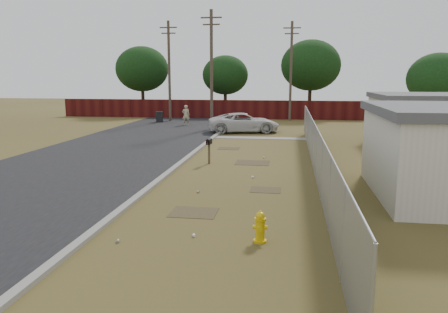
% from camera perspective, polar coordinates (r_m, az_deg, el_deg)
% --- Properties ---
extents(ground, '(120.00, 120.00, 0.00)m').
position_cam_1_polar(ground, '(17.97, 1.98, -2.64)').
color(ground, brown).
rests_on(ground, ground).
extents(street, '(15.10, 60.00, 0.12)m').
position_cam_1_polar(street, '(27.21, -10.30, 1.69)').
color(street, black).
rests_on(street, ground).
extents(chainlink_fence, '(0.10, 27.06, 2.02)m').
position_cam_1_polar(chainlink_fence, '(18.74, 11.88, 0.17)').
color(chainlink_fence, '#92949A').
rests_on(chainlink_fence, ground).
extents(privacy_fence, '(30.00, 0.12, 1.80)m').
position_cam_1_polar(privacy_fence, '(43.25, -2.12, 6.20)').
color(privacy_fence, '#45110E').
rests_on(privacy_fence, ground).
extents(utility_poles, '(12.60, 8.24, 9.00)m').
position_cam_1_polar(utility_poles, '(38.48, 0.11, 11.34)').
color(utility_poles, brown).
rests_on(utility_poles, ground).
extents(horizon_trees, '(33.32, 31.94, 7.78)m').
position_cam_1_polar(horizon_trees, '(40.97, 7.08, 11.12)').
color(horizon_trees, '#2F2315').
rests_on(horizon_trees, ground).
extents(fire_hydrant, '(0.37, 0.36, 0.82)m').
position_cam_1_polar(fire_hydrant, '(10.95, 4.74, -9.21)').
color(fire_hydrant, '#DAB50B').
rests_on(fire_hydrant, ground).
extents(mailbox, '(0.22, 0.52, 1.20)m').
position_cam_1_polar(mailbox, '(20.46, -1.97, 1.67)').
color(mailbox, brown).
rests_on(mailbox, ground).
extents(pickup_truck, '(5.61, 3.58, 1.44)m').
position_cam_1_polar(pickup_truck, '(32.27, 2.62, 4.45)').
color(pickup_truck, silver).
rests_on(pickup_truck, ground).
extents(pedestrian, '(0.70, 0.55, 1.71)m').
position_cam_1_polar(pedestrian, '(37.11, -5.00, 5.41)').
color(pedestrian, tan).
rests_on(pedestrian, ground).
extents(trash_bin, '(0.73, 0.72, 0.96)m').
position_cam_1_polar(trash_bin, '(39.92, -8.42, 5.16)').
color(trash_bin, black).
rests_on(trash_bin, ground).
extents(scattered_litter, '(3.01, 12.07, 0.07)m').
position_cam_1_polar(scattered_litter, '(15.48, -0.84, -4.63)').
color(scattered_litter, silver).
rests_on(scattered_litter, ground).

